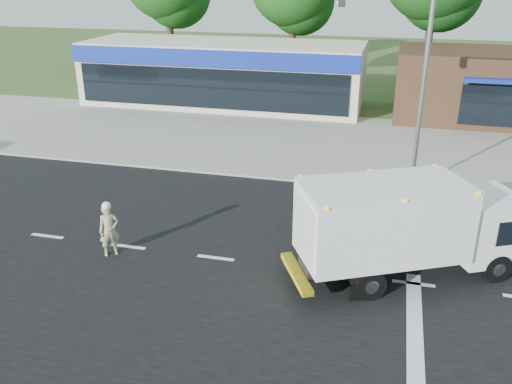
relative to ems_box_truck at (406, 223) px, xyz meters
The scene contains 10 objects.
ground 3.15m from the ems_box_truck, behind, with size 120.00×120.00×0.00m, color #385123.
road_asphalt 3.15m from the ems_box_truck, behind, with size 60.00×14.00×0.02m, color black.
sidewalk 8.42m from the ems_box_truck, 108.44° to the left, with size 60.00×2.40×0.12m, color gray.
parking_apron 13.98m from the ems_box_truck, 100.85° to the left, with size 60.00×9.00×0.02m, color gray.
lane_markings 2.73m from the ems_box_truck, 126.25° to the right, with size 55.20×7.00×0.01m.
ems_box_truck is the anchor object (origin of this frame).
emergency_worker 8.98m from the ems_box_truck, behind, with size 0.74×0.70×1.82m.
retail_strip_mall 22.75m from the ems_box_truck, 120.70° to the left, with size 18.00×6.20×4.00m.
brown_storefront 20.10m from the ems_box_truck, 77.39° to the left, with size 10.00×6.70×4.00m.
traffic_signal_pole 7.91m from the ems_box_truck, 92.05° to the left, with size 3.51×0.25×8.00m.
Camera 1 is at (1.91, -14.09, 8.46)m, focal length 38.00 mm.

